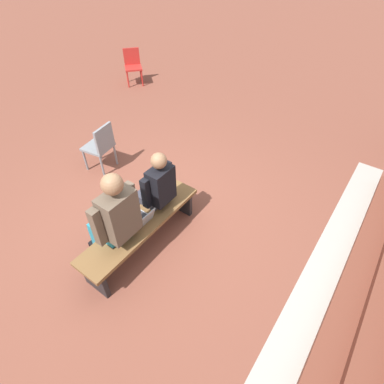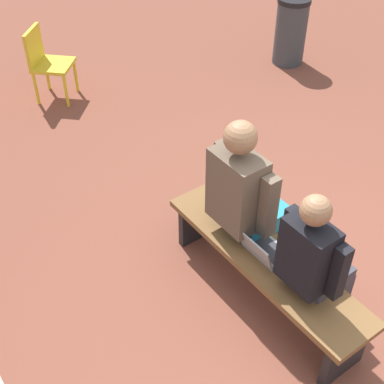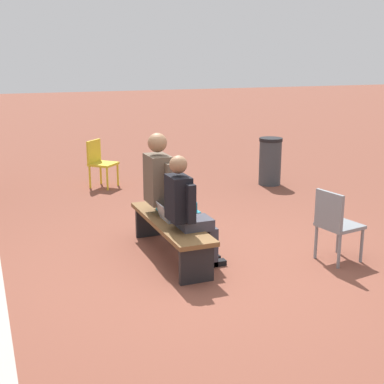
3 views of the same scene
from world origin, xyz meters
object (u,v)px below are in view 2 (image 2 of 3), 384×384
object	(u,v)px
laptop	(263,250)
plastic_chair_near_bench_left	(46,60)
person_adult	(248,197)
litter_bin	(291,31)
person_student	(316,260)
bench	(264,264)

from	to	relation	value
laptop	plastic_chair_near_bench_left	distance (m)	3.73
person_adult	plastic_chair_near_bench_left	world-z (taller)	person_adult
plastic_chair_near_bench_left	litter_bin	xyz separation A→B (m)	(-0.99, -2.92, -0.05)
litter_bin	person_adult	bearing A→B (deg)	130.67
person_student	person_adult	bearing A→B (deg)	-0.73
laptop	litter_bin	size ratio (longest dim) A/B	0.37
bench	laptop	world-z (taller)	laptop
bench	laptop	size ratio (longest dim) A/B	5.62
person_student	litter_bin	size ratio (longest dim) A/B	1.49
bench	laptop	bearing A→B (deg)	38.83
bench	person_student	size ratio (longest dim) A/B	1.41
person_student	laptop	distance (m)	0.45
person_adult	litter_bin	distance (m)	3.76
person_adult	plastic_chair_near_bench_left	bearing A→B (deg)	1.34
person_student	laptop	size ratio (longest dim) A/B	4.00
bench	person_adult	xyz separation A→B (m)	(0.31, -0.07, 0.40)
plastic_chair_near_bench_left	litter_bin	world-z (taller)	litter_bin
bench	person_student	bearing A→B (deg)	-170.51
person_adult	litter_bin	world-z (taller)	person_adult
person_student	laptop	bearing A→B (deg)	10.83
bench	plastic_chair_near_bench_left	world-z (taller)	plastic_chair_near_bench_left
bench	person_student	distance (m)	0.51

